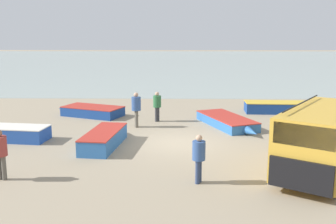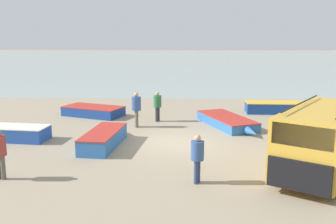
# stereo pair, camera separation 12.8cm
# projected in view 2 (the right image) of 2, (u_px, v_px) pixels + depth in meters

# --- Properties ---
(ground_plane) EXTENTS (200.00, 200.00, 0.00)m
(ground_plane) POSITION_uv_depth(u_px,v_px,m) (176.00, 143.00, 17.44)
(ground_plane) COLOR gray
(sea_water) EXTENTS (120.00, 80.00, 0.01)m
(sea_water) POSITION_uv_depth(u_px,v_px,m) (177.00, 61.00, 68.41)
(sea_water) COLOR #99A89E
(sea_water) RESTS_ON ground_plane
(parked_van) EXTENTS (4.38, 5.25, 2.46)m
(parked_van) POSITION_uv_depth(u_px,v_px,m) (322.00, 139.00, 13.19)
(parked_van) COLOR gold
(parked_van) RESTS_ON ground_plane
(fishing_rowboat_0) EXTENTS (3.00, 5.00, 0.49)m
(fishing_rowboat_0) POSITION_uv_depth(u_px,v_px,m) (228.00, 122.00, 20.55)
(fishing_rowboat_0) COLOR #2D66AD
(fishing_rowboat_0) RESTS_ON ground_plane
(fishing_rowboat_1) EXTENTS (4.28, 2.89, 0.56)m
(fishing_rowboat_1) POSITION_uv_depth(u_px,v_px,m) (92.00, 111.00, 23.19)
(fishing_rowboat_1) COLOR navy
(fishing_rowboat_1) RESTS_ON ground_plane
(fishing_rowboat_2) EXTENTS (1.62, 4.24, 0.68)m
(fishing_rowboat_2) POSITION_uv_depth(u_px,v_px,m) (105.00, 138.00, 17.00)
(fishing_rowboat_2) COLOR #2D66AD
(fishing_rowboat_2) RESTS_ON ground_plane
(fishing_rowboat_4) EXTENTS (4.60, 1.63, 0.66)m
(fishing_rowboat_4) POSITION_uv_depth(u_px,v_px,m) (279.00, 107.00, 24.02)
(fishing_rowboat_4) COLOR navy
(fishing_rowboat_4) RESTS_ON ground_plane
(fisherman_1) EXTENTS (0.43, 0.43, 1.65)m
(fisherman_1) POSITION_uv_depth(u_px,v_px,m) (157.00, 104.00, 21.54)
(fisherman_1) COLOR #38383D
(fisherman_1) RESTS_ON ground_plane
(fisherman_2) EXTENTS (0.42, 0.42, 1.61)m
(fisherman_2) POSITION_uv_depth(u_px,v_px,m) (197.00, 154.00, 12.58)
(fisherman_2) COLOR navy
(fisherman_2) RESTS_ON ground_plane
(fisherman_3) EXTENTS (0.48, 0.48, 1.81)m
(fisherman_3) POSITION_uv_depth(u_px,v_px,m) (136.00, 106.00, 20.20)
(fisherman_3) COLOR #5B564C
(fisherman_3) RESTS_ON ground_plane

